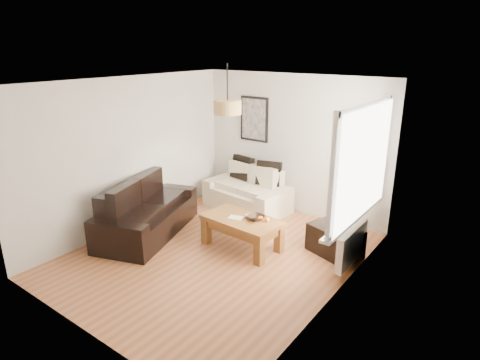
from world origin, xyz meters
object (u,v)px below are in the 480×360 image
Objects in this scene: loveseat_cream at (247,189)px; ottoman at (335,241)px; sofa_leather at (147,209)px; coffee_table at (242,233)px.

loveseat_cream is 2.26m from ottoman.
ottoman is (2.15, -0.69, -0.18)m from loveseat_cream.
loveseat_cream is at bearing 162.18° from ottoman.
loveseat_cream is 2.03m from sofa_leather.
coffee_table is 1.44m from ottoman.
ottoman is at bearing -86.54° from sofa_leather.
sofa_leather is 1.70m from coffee_table.
coffee_table is 1.58× the size of ottoman.
ottoman is at bearing -11.23° from loveseat_cream.
sofa_leather is at bearing -161.71° from coffee_table.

